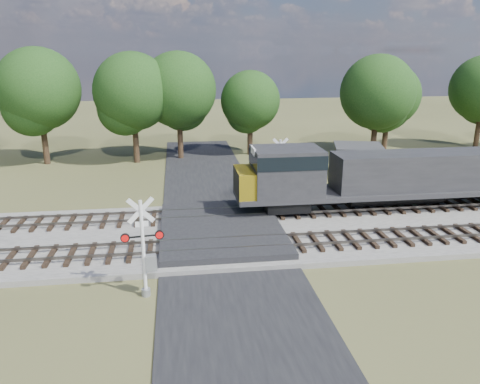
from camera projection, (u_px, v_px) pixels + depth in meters
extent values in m
plane|color=#434524|center=(222.00, 239.00, 27.05)|extent=(160.00, 160.00, 0.00)
cube|color=gray|center=(383.00, 225.00, 28.78)|extent=(140.00, 10.00, 0.30)
cube|color=black|center=(222.00, 238.00, 27.04)|extent=(7.00, 60.00, 0.08)
cube|color=#262628|center=(221.00, 230.00, 27.43)|extent=(7.00, 9.00, 0.62)
cube|color=black|center=(262.00, 244.00, 25.30)|extent=(44.00, 2.60, 0.18)
cube|color=#524C46|center=(408.00, 239.00, 25.61)|extent=(140.00, 0.08, 0.15)
cube|color=#524C46|center=(397.00, 229.00, 26.97)|extent=(140.00, 0.08, 0.15)
cube|color=black|center=(248.00, 214.00, 30.04)|extent=(44.00, 2.60, 0.18)
cube|color=#524C46|center=(372.00, 209.00, 30.35)|extent=(140.00, 0.08, 0.15)
cube|color=#524C46|center=(363.00, 202.00, 31.71)|extent=(140.00, 0.08, 0.15)
cylinder|color=silver|center=(143.00, 249.00, 20.13)|extent=(0.16, 0.16, 4.45)
cylinder|color=gray|center=(146.00, 292.00, 20.73)|extent=(0.40, 0.40, 0.33)
cube|color=silver|center=(141.00, 210.00, 19.61)|extent=(1.16, 0.18, 1.16)
cube|color=silver|center=(141.00, 210.00, 19.61)|extent=(1.16, 0.18, 1.16)
cube|color=silver|center=(142.00, 224.00, 19.79)|extent=(0.56, 0.10, 0.24)
cube|color=black|center=(142.00, 236.00, 19.95)|extent=(1.78, 0.28, 0.07)
cylinder|color=red|center=(125.00, 238.00, 19.78)|extent=(0.41, 0.16, 0.40)
cylinder|color=red|center=(159.00, 235.00, 20.13)|extent=(0.41, 0.16, 0.40)
cube|color=gray|center=(151.00, 263.00, 20.39)|extent=(0.54, 0.39, 0.72)
cylinder|color=silver|center=(280.00, 170.00, 33.41)|extent=(0.16, 0.16, 4.44)
cylinder|color=gray|center=(279.00, 198.00, 34.01)|extent=(0.40, 0.40, 0.33)
cube|color=silver|center=(280.00, 146.00, 32.89)|extent=(1.16, 0.08, 1.16)
cube|color=silver|center=(280.00, 146.00, 32.89)|extent=(1.16, 0.08, 1.16)
cube|color=silver|center=(280.00, 154.00, 33.07)|extent=(0.56, 0.05, 0.24)
cube|color=black|center=(280.00, 162.00, 33.23)|extent=(1.78, 0.12, 0.07)
cylinder|color=red|center=(290.00, 162.00, 33.35)|extent=(0.40, 0.12, 0.40)
cylinder|color=red|center=(270.00, 162.00, 33.12)|extent=(0.40, 0.12, 0.40)
cube|color=gray|center=(276.00, 179.00, 33.56)|extent=(0.51, 0.35, 0.72)
cube|color=#43261D|center=(358.00, 162.00, 40.14)|extent=(4.44, 4.44, 2.53)
cube|color=#313234|center=(359.00, 146.00, 39.75)|extent=(4.88, 4.88, 0.18)
cylinder|color=black|center=(44.00, 136.00, 44.12)|extent=(0.56, 0.56, 5.42)
sphere|color=#153410|center=(38.00, 89.00, 42.86)|extent=(7.58, 7.58, 7.58)
cylinder|color=black|center=(135.00, 136.00, 44.74)|extent=(0.56, 0.56, 5.21)
sphere|color=#153410|center=(133.00, 91.00, 43.53)|extent=(7.29, 7.29, 7.29)
cylinder|color=black|center=(180.00, 133.00, 46.32)|extent=(0.56, 0.56, 5.22)
sphere|color=#153410|center=(178.00, 90.00, 45.11)|extent=(7.31, 7.31, 7.31)
cylinder|color=black|center=(250.00, 134.00, 48.34)|extent=(0.56, 0.56, 4.29)
sphere|color=#153410|center=(250.00, 100.00, 47.34)|extent=(6.01, 6.01, 6.01)
cylinder|color=black|center=(374.00, 134.00, 45.78)|extent=(0.56, 0.56, 5.09)
sphere|color=#153410|center=(378.00, 92.00, 44.60)|extent=(7.12, 7.12, 7.12)
cylinder|color=black|center=(386.00, 131.00, 49.39)|extent=(0.56, 0.56, 4.61)
sphere|color=#153410|center=(389.00, 95.00, 48.31)|extent=(6.46, 6.46, 6.46)
cylinder|color=black|center=(478.00, 126.00, 50.96)|extent=(0.56, 0.56, 5.03)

